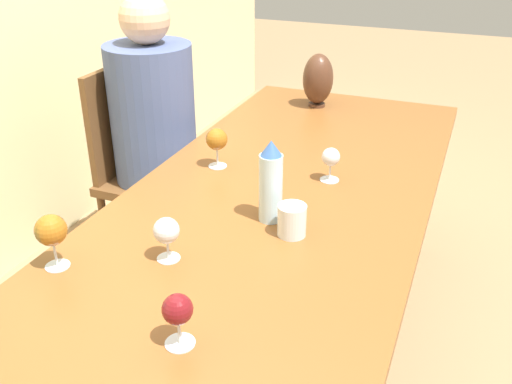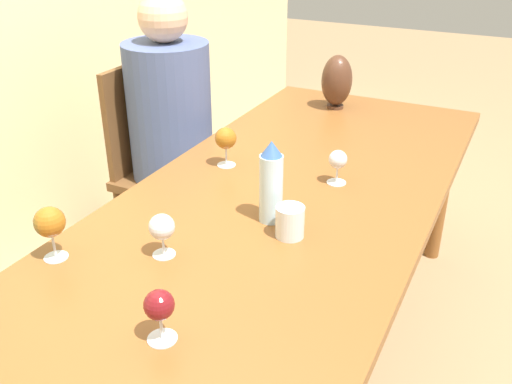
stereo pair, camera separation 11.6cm
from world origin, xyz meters
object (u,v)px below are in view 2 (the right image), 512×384
(wine_glass_3, at_px, (226,139))
(chair_far, at_px, (160,162))
(wine_glass_4, at_px, (50,223))
(person_far, at_px, (174,132))
(water_bottle, at_px, (271,183))
(wine_glass_0, at_px, (162,228))
(vase, at_px, (337,81))
(wine_glass_1, at_px, (338,161))
(wine_glass_2, at_px, (159,307))
(water_tumbler, at_px, (290,222))

(wine_glass_3, xyz_separation_m, chair_far, (0.32, 0.54, -0.33))
(wine_glass_4, relative_size, person_far, 0.12)
(water_bottle, bearing_deg, wine_glass_0, 149.47)
(chair_far, bearing_deg, vase, -55.07)
(vase, height_order, wine_glass_1, vase)
(water_bottle, relative_size, wine_glass_2, 2.00)
(water_tumbler, height_order, wine_glass_3, wine_glass_3)
(wine_glass_1, distance_m, wine_glass_3, 0.41)
(wine_glass_3, relative_size, chair_far, 0.15)
(water_bottle, xyz_separation_m, chair_far, (0.62, 0.85, -0.35))
(wine_glass_3, xyz_separation_m, person_far, (0.32, 0.45, -0.16))
(vase, height_order, wine_glass_3, vase)
(water_bottle, distance_m, wine_glass_0, 0.36)
(wine_glass_2, height_order, chair_far, chair_far)
(wine_glass_0, bearing_deg, water_tumbler, -47.71)
(wine_glass_1, xyz_separation_m, person_far, (0.28, 0.86, -0.14))
(wine_glass_0, height_order, wine_glass_1, wine_glass_0)
(water_tumbler, relative_size, wine_glass_3, 0.65)
(wine_glass_2, relative_size, person_far, 0.10)
(wine_glass_2, bearing_deg, wine_glass_1, -5.28)
(wine_glass_3, bearing_deg, water_bottle, -132.79)
(vase, distance_m, chair_far, 0.90)
(person_far, bearing_deg, water_tumbler, -128.37)
(wine_glass_4, bearing_deg, chair_far, 21.56)
(water_bottle, height_order, wine_glass_2, water_bottle)
(wine_glass_1, height_order, wine_glass_3, wine_glass_3)
(water_tumbler, height_order, wine_glass_4, wine_glass_4)
(wine_glass_3, bearing_deg, person_far, 54.29)
(water_tumbler, xyz_separation_m, wine_glass_0, (-0.24, 0.27, 0.04))
(wine_glass_0, height_order, wine_glass_4, wine_glass_4)
(water_bottle, distance_m, wine_glass_1, 0.35)
(water_bottle, xyz_separation_m, wine_glass_2, (-0.59, -0.01, -0.03))
(wine_glass_1, relative_size, wine_glass_4, 0.78)
(wine_glass_3, bearing_deg, wine_glass_4, 170.82)
(water_tumbler, bearing_deg, wine_glass_0, 132.29)
(wine_glass_0, bearing_deg, person_far, 32.49)
(person_far, bearing_deg, wine_glass_3, -125.71)
(water_bottle, bearing_deg, chair_far, 54.22)
(wine_glass_2, xyz_separation_m, person_far, (1.20, 0.77, -0.15))
(water_tumbler, height_order, vase, vase)
(wine_glass_0, bearing_deg, wine_glass_4, 119.07)
(wine_glass_0, xyz_separation_m, wine_glass_1, (0.64, -0.27, -0.00))
(water_tumbler, relative_size, wine_glass_0, 0.76)
(water_tumbler, distance_m, wine_glass_0, 0.36)
(water_bottle, relative_size, vase, 1.04)
(person_far, bearing_deg, wine_glass_0, -147.51)
(wine_glass_3, height_order, wine_glass_4, wine_glass_4)
(water_bottle, xyz_separation_m, wine_glass_0, (-0.30, 0.18, -0.04))
(person_far, bearing_deg, wine_glass_2, -147.18)
(water_tumbler, xyz_separation_m, wine_glass_3, (0.35, 0.40, 0.06))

